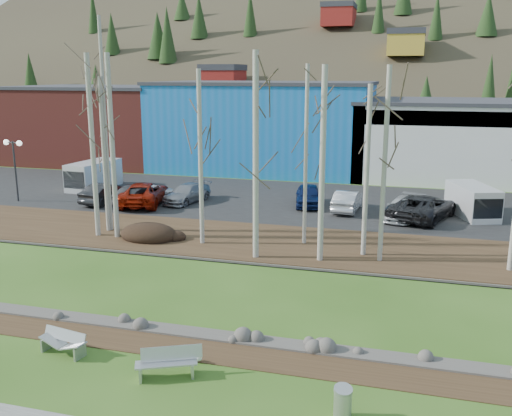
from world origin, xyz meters
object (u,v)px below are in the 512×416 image
(car_1, at_px, (107,193))
(van_white, at_px, (474,201))
(bench_intact, at_px, (168,362))
(car_4, at_px, (308,195))
(car_6, at_px, (419,207))
(car_8, at_px, (425,207))
(car_9, at_px, (140,195))
(car_5, at_px, (348,201))
(litter_bin, at_px, (343,404))
(car_7, at_px, (404,208))
(bench_damaged, at_px, (64,342))
(car_2, at_px, (144,193))
(van_grey, at_px, (92,175))
(car_3, at_px, (187,193))
(seagull, at_px, (197,358))
(street_lamp, at_px, (14,153))
(car_0, at_px, (151,193))

(car_1, xyz_separation_m, van_white, (24.59, 2.72, 0.28))
(bench_intact, height_order, car_4, car_4)
(car_1, height_order, car_6, car_6)
(van_white, bearing_deg, car_8, -171.74)
(car_9, bearing_deg, van_white, -163.42)
(car_5, relative_size, car_6, 0.76)
(litter_bin, distance_m, car_7, 22.33)
(bench_damaged, relative_size, car_2, 0.32)
(car_6, relative_size, van_grey, 1.10)
(bench_intact, height_order, car_8, car_8)
(bench_damaged, bearing_deg, car_5, 83.53)
(bench_damaged, height_order, car_1, car_1)
(van_grey, bearing_deg, car_8, -1.06)
(litter_bin, bearing_deg, van_white, 77.53)
(car_1, relative_size, van_white, 0.88)
(litter_bin, height_order, car_6, car_6)
(van_white, bearing_deg, car_9, 168.41)
(car_1, bearing_deg, car_3, -152.63)
(bench_intact, distance_m, litter_bin, 5.48)
(seagull, bearing_deg, car_2, 143.13)
(car_6, height_order, car_9, car_6)
(van_white, bearing_deg, car_6, -174.38)
(bench_damaged, relative_size, van_grey, 0.35)
(seagull, relative_size, car_7, 0.09)
(bench_damaged, bearing_deg, van_white, 67.68)
(street_lamp, relative_size, car_0, 1.11)
(bench_damaged, xyz_separation_m, car_3, (-4.52, 21.78, 0.39))
(car_2, bearing_deg, car_1, -7.11)
(seagull, xyz_separation_m, car_6, (6.87, 20.71, 0.74))
(bench_intact, relative_size, car_3, 0.44)
(litter_bin, height_order, seagull, litter_bin)
(litter_bin, distance_m, car_0, 27.71)
(street_lamp, distance_m, car_7, 27.02)
(litter_bin, bearing_deg, car_2, 127.49)
(bench_damaged, xyz_separation_m, car_1, (-9.90, 20.05, 0.46))
(car_9, bearing_deg, bench_damaged, 119.57)
(car_1, height_order, car_8, car_8)
(car_6, bearing_deg, car_8, -159.48)
(car_5, distance_m, van_grey, 20.46)
(bench_intact, xyz_separation_m, bench_damaged, (-3.96, 0.46, -0.08))
(car_7, bearing_deg, car_3, -166.70)
(bench_damaged, xyz_separation_m, car_8, (11.75, 21.27, 0.52))
(car_3, bearing_deg, car_8, 9.99)
(car_5, bearing_deg, street_lamp, 11.83)
(car_6, bearing_deg, car_5, 9.11)
(van_white, bearing_deg, van_grey, 158.30)
(street_lamp, bearing_deg, bench_damaged, -38.00)
(seagull, bearing_deg, street_lamp, 161.37)
(car_0, bearing_deg, car_9, 90.40)
(car_8, bearing_deg, car_0, 20.90)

